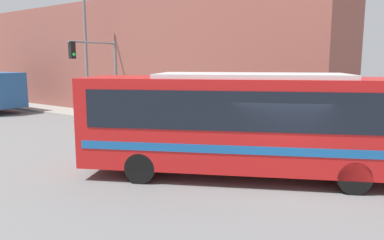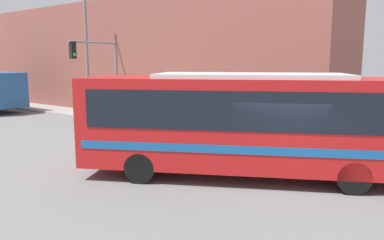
# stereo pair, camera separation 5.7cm
# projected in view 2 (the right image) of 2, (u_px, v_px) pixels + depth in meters

# --- Properties ---
(ground_plane) EXTENTS (120.00, 120.00, 0.00)m
(ground_plane) POSITION_uv_depth(u_px,v_px,m) (285.00, 186.00, 10.98)
(ground_plane) COLOR slate
(sidewalk) EXTENTS (2.41, 70.00, 0.13)m
(sidewalk) POSITION_uv_depth(u_px,v_px,m) (57.00, 110.00, 27.33)
(sidewalk) COLOR gray
(sidewalk) RESTS_ON ground_plane
(building_facade) EXTENTS (6.00, 33.70, 7.73)m
(building_facade) POSITION_uv_depth(u_px,v_px,m) (119.00, 58.00, 28.78)
(building_facade) COLOR brown
(building_facade) RESTS_ON ground_plane
(city_bus) EXTENTS (7.12, 10.39, 3.25)m
(city_bus) POSITION_uv_depth(u_px,v_px,m) (250.00, 118.00, 11.60)
(city_bus) COLOR red
(city_bus) RESTS_ON ground_plane
(fire_hydrant) EXTENTS (0.23, 0.31, 0.70)m
(fire_hydrant) POSITION_uv_depth(u_px,v_px,m) (236.00, 128.00, 17.68)
(fire_hydrant) COLOR gold
(fire_hydrant) RESTS_ON sidewalk
(traffic_light_pole) EXTENTS (3.28, 0.35, 4.66)m
(traffic_light_pole) POSITION_uv_depth(u_px,v_px,m) (100.00, 66.00, 21.36)
(traffic_light_pole) COLOR slate
(traffic_light_pole) RESTS_ON sidewalk
(parking_meter) EXTENTS (0.14, 0.14, 1.30)m
(parking_meter) POSITION_uv_depth(u_px,v_px,m) (185.00, 112.00, 19.42)
(parking_meter) COLOR slate
(parking_meter) RESTS_ON sidewalk
(street_lamp) EXTENTS (3.09, 0.28, 8.24)m
(street_lamp) POSITION_uv_depth(u_px,v_px,m) (81.00, 39.00, 23.51)
(street_lamp) COLOR slate
(street_lamp) RESTS_ON sidewalk
(pedestrian_near_corner) EXTENTS (0.34, 0.34, 1.81)m
(pedestrian_near_corner) POSITION_uv_depth(u_px,v_px,m) (104.00, 100.00, 24.64)
(pedestrian_near_corner) COLOR #47382D
(pedestrian_near_corner) RESTS_ON sidewalk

